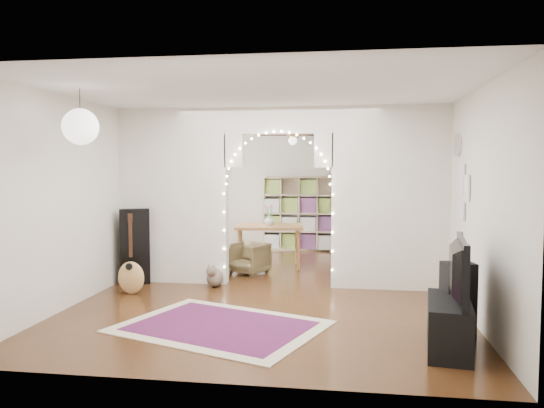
# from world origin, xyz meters

# --- Properties ---
(floor) EXTENTS (7.50, 7.50, 0.00)m
(floor) POSITION_xyz_m (0.00, 0.00, 0.00)
(floor) COLOR black
(floor) RESTS_ON ground
(ceiling) EXTENTS (5.00, 7.50, 0.02)m
(ceiling) POSITION_xyz_m (0.00, 0.00, 2.70)
(ceiling) COLOR white
(ceiling) RESTS_ON wall_back
(wall_back) EXTENTS (5.00, 0.02, 2.70)m
(wall_back) POSITION_xyz_m (0.00, 3.75, 1.35)
(wall_back) COLOR silver
(wall_back) RESTS_ON floor
(wall_front) EXTENTS (5.00, 0.02, 2.70)m
(wall_front) POSITION_xyz_m (0.00, -3.75, 1.35)
(wall_front) COLOR silver
(wall_front) RESTS_ON floor
(wall_left) EXTENTS (0.02, 7.50, 2.70)m
(wall_left) POSITION_xyz_m (-2.50, 0.00, 1.35)
(wall_left) COLOR silver
(wall_left) RESTS_ON floor
(wall_right) EXTENTS (0.02, 7.50, 2.70)m
(wall_right) POSITION_xyz_m (2.50, 0.00, 1.35)
(wall_right) COLOR silver
(wall_right) RESTS_ON floor
(divider_wall) EXTENTS (5.00, 0.20, 2.70)m
(divider_wall) POSITION_xyz_m (0.00, 0.00, 1.42)
(divider_wall) COLOR silver
(divider_wall) RESTS_ON floor
(fairy_lights) EXTENTS (1.64, 0.04, 1.60)m
(fairy_lights) POSITION_xyz_m (0.00, -0.13, 1.55)
(fairy_lights) COLOR #FFEABF
(fairy_lights) RESTS_ON divider_wall
(window) EXTENTS (0.04, 1.20, 1.40)m
(window) POSITION_xyz_m (-2.47, 1.80, 1.50)
(window) COLOR white
(window) RESTS_ON wall_left
(wall_clock) EXTENTS (0.03, 0.31, 0.31)m
(wall_clock) POSITION_xyz_m (2.48, -0.60, 2.10)
(wall_clock) COLOR white
(wall_clock) RESTS_ON wall_right
(picture_frames) EXTENTS (0.02, 0.50, 0.70)m
(picture_frames) POSITION_xyz_m (2.48, -1.00, 1.50)
(picture_frames) COLOR white
(picture_frames) RESTS_ON wall_right
(paper_lantern) EXTENTS (0.40, 0.40, 0.40)m
(paper_lantern) POSITION_xyz_m (-1.90, -2.40, 2.25)
(paper_lantern) COLOR white
(paper_lantern) RESTS_ON ceiling
(ceiling_fan) EXTENTS (1.10, 1.10, 0.30)m
(ceiling_fan) POSITION_xyz_m (0.00, 2.00, 2.40)
(ceiling_fan) COLOR #C28540
(ceiling_fan) RESTS_ON ceiling
(area_rug) EXTENTS (2.61, 2.29, 0.02)m
(area_rug) POSITION_xyz_m (-0.37, -2.21, 0.01)
(area_rug) COLOR maroon
(area_rug) RESTS_ON floor
(guitar_case) EXTENTS (0.47, 0.32, 1.17)m
(guitar_case) POSITION_xyz_m (-2.20, -0.25, 0.58)
(guitar_case) COLOR black
(guitar_case) RESTS_ON floor
(acoustic_guitar) EXTENTS (0.41, 0.22, 0.97)m
(acoustic_guitar) POSITION_xyz_m (-2.00, -0.88, 0.42)
(acoustic_guitar) COLOR tan
(acoustic_guitar) RESTS_ON floor
(tabby_cat) EXTENTS (0.27, 0.56, 0.37)m
(tabby_cat) POSITION_xyz_m (-0.94, -0.27, 0.15)
(tabby_cat) COLOR brown
(tabby_cat) RESTS_ON floor
(floor_speaker) EXTENTS (0.36, 0.33, 0.80)m
(floor_speaker) POSITION_xyz_m (2.20, -2.23, 0.40)
(floor_speaker) COLOR black
(floor_speaker) RESTS_ON floor
(media_console) EXTENTS (0.53, 1.05, 0.50)m
(media_console) POSITION_xyz_m (2.04, -2.63, 0.25)
(media_console) COLOR black
(media_console) RESTS_ON floor
(tv) EXTENTS (0.29, 1.08, 0.62)m
(tv) POSITION_xyz_m (2.04, -2.63, 0.81)
(tv) COLOR black
(tv) RESTS_ON media_console
(bookcase) EXTENTS (1.61, 0.90, 1.61)m
(bookcase) POSITION_xyz_m (-0.01, 3.50, 0.80)
(bookcase) COLOR tan
(bookcase) RESTS_ON floor
(dining_table) EXTENTS (1.31, 0.97, 0.76)m
(dining_table) POSITION_xyz_m (-0.37, 1.45, 0.68)
(dining_table) COLOR olive
(dining_table) RESTS_ON floor
(flower_vase) EXTENTS (0.21, 0.21, 0.19)m
(flower_vase) POSITION_xyz_m (-0.37, 1.45, 0.85)
(flower_vase) COLOR silver
(flower_vase) RESTS_ON dining_table
(dining_chair_left) EXTENTS (0.66, 0.67, 0.53)m
(dining_chair_left) POSITION_xyz_m (-1.14, 0.35, 0.27)
(dining_chair_left) COLOR brown
(dining_chair_left) RESTS_ON floor
(dining_chair_right) EXTENTS (0.76, 0.77, 0.53)m
(dining_chair_right) POSITION_xyz_m (-0.61, 0.75, 0.26)
(dining_chair_right) COLOR brown
(dining_chair_right) RESTS_ON floor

